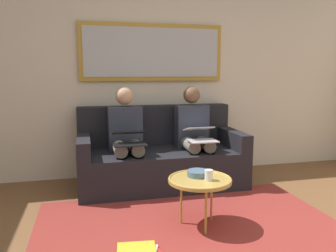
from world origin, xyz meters
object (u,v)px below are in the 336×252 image
Objects in this scene: couch at (160,157)px; cup at (209,175)px; coffee_table at (200,180)px; person_left at (194,132)px; framed_mirror at (153,52)px; magazine_stack at (138,250)px; bowl at (198,173)px; laptop_black at (129,138)px; laptop_silver at (201,134)px; person_right at (126,135)px.

cup is at bearing 96.24° from couch.
cup reaches higher than coffee_table.
couch is 1.29m from cup.
person_left is at bearing -102.16° from cup.
framed_mirror is 2.51m from magazine_stack.
coffee_table is (-0.08, 1.22, 0.09)m from couch.
magazine_stack is at bearing 75.44° from framed_mirror.
laptop_black is (0.49, -0.83, 0.18)m from bowl.
person_left reaches higher than bowl.
laptop_black is at bearing -59.43° from bowl.
laptop_silver is 0.83m from person_right.
couch is 9.93× the size of bowl.
bowl reaches higher than coffee_table.
cup is at bearing 110.86° from bowl.
bowl reaches higher than magazine_stack.
framed_mirror reaches higher than cup.
laptop_silver is at bearing -109.31° from coffee_table.
person_left is at bearing 170.30° from couch.
person_right reaches higher than cup.
person_right is at bearing 9.70° from couch.
laptop_silver is 0.80m from laptop_black.
laptop_silver is at bearing -105.08° from cup.
person_left is (-0.31, -1.07, 0.17)m from bowl.
magazine_stack is at bearing 58.50° from person_left.
coffee_table is 1.48× the size of laptop_silver.
laptop_black is (0.54, -0.96, 0.16)m from cup.
coffee_table is 0.47× the size of person_left.
laptop_silver reaches higher than laptop_black.
laptop_black is at bearing 17.25° from person_left.
coffee_table is at bearing -43.62° from cup.
coffee_table is 1.26m from person_right.
magazine_stack is (0.10, 1.47, -0.59)m from person_right.
laptop_silver is 1.64m from magazine_stack.
laptop_black is (0.80, 0.25, 0.02)m from person_left.
bowl is at bearing 73.93° from person_left.
person_right is (0.80, 0.00, 0.00)m from person_left.
cup is (-0.06, 0.06, 0.06)m from coffee_table.
person_left is (-0.40, 0.07, 0.30)m from couch.
couch is at bearing -170.30° from person_right.
cup is at bearing 77.84° from person_left.
laptop_silver reaches higher than magazine_stack.
person_right is 3.39× the size of magazine_stack.
bowl is at bearing -146.36° from magazine_stack.
framed_mirror is 1.56× the size of person_left.
coffee_table is at bearing 74.52° from person_left.
framed_mirror is 19.82× the size of cup.
person_right is (0.49, -1.07, 0.17)m from bowl.
person_left reaches higher than magazine_stack.
person_left is 3.15× the size of laptop_silver.
couch is 1.30m from framed_mirror.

